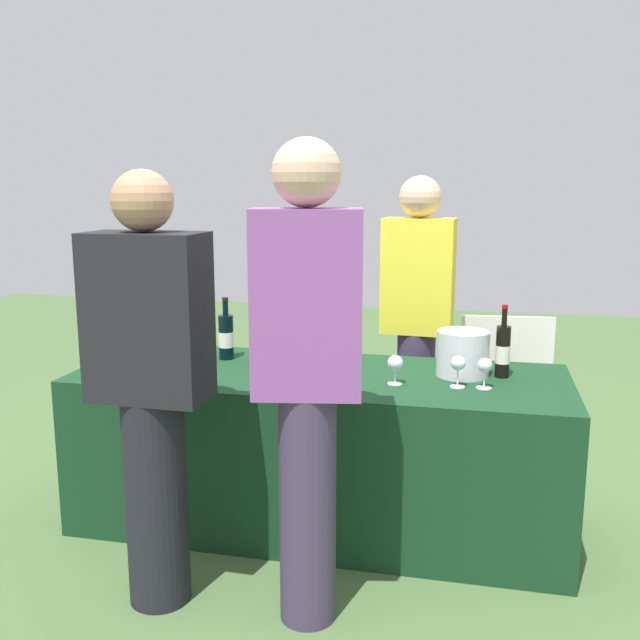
{
  "coord_description": "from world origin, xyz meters",
  "views": [
    {
      "loc": [
        0.7,
        -3.1,
        1.61
      ],
      "look_at": [
        0.0,
        0.0,
        0.99
      ],
      "focal_mm": 39.74,
      "sensor_mm": 36.0,
      "label": 1
    }
  ],
  "objects_px": {
    "wine_glass_1": "(326,359)",
    "server_pouring": "(417,316)",
    "wine_glass_0": "(279,357)",
    "wine_glass_2": "(395,364)",
    "wine_bottle_0": "(166,331)",
    "wine_bottle_2": "(258,341)",
    "wine_glass_3": "(458,365)",
    "wine_glass_4": "(485,367)",
    "ice_bucket": "(463,353)",
    "wine_bottle_3": "(503,351)",
    "wine_bottle_1": "(226,336)",
    "menu_board": "(504,391)",
    "guest_1": "(307,366)",
    "guest_0": "(151,380)"
  },
  "relations": [
    {
      "from": "wine_glass_1",
      "to": "server_pouring",
      "type": "xyz_separation_m",
      "value": [
        0.33,
        0.8,
        0.06
      ]
    },
    {
      "from": "wine_bottle_0",
      "to": "wine_bottle_3",
      "type": "xyz_separation_m",
      "value": [
        1.68,
        -0.09,
        0.01
      ]
    },
    {
      "from": "wine_glass_0",
      "to": "wine_glass_1",
      "type": "relative_size",
      "value": 0.97
    },
    {
      "from": "wine_glass_4",
      "to": "menu_board",
      "type": "height_order",
      "value": "wine_glass_4"
    },
    {
      "from": "wine_glass_0",
      "to": "wine_glass_2",
      "type": "bearing_deg",
      "value": 2.98
    },
    {
      "from": "menu_board",
      "to": "wine_glass_1",
      "type": "bearing_deg",
      "value": -131.95
    },
    {
      "from": "menu_board",
      "to": "wine_glass_0",
      "type": "bearing_deg",
      "value": -138.82
    },
    {
      "from": "wine_glass_1",
      "to": "wine_glass_4",
      "type": "height_order",
      "value": "wine_glass_1"
    },
    {
      "from": "wine_bottle_1",
      "to": "wine_glass_1",
      "type": "height_order",
      "value": "wine_bottle_1"
    },
    {
      "from": "wine_glass_0",
      "to": "wine_glass_4",
      "type": "xyz_separation_m",
      "value": [
        0.9,
        0.05,
        -0.01
      ]
    },
    {
      "from": "ice_bucket",
      "to": "guest_0",
      "type": "xyz_separation_m",
      "value": [
        -1.11,
        -0.87,
        0.05
      ]
    },
    {
      "from": "wine_bottle_3",
      "to": "wine_glass_0",
      "type": "xyz_separation_m",
      "value": [
        -0.98,
        -0.25,
        -0.02
      ]
    },
    {
      "from": "wine_glass_0",
      "to": "wine_glass_1",
      "type": "bearing_deg",
      "value": -1.61
    },
    {
      "from": "wine_bottle_1",
      "to": "menu_board",
      "type": "distance_m",
      "value": 1.65
    },
    {
      "from": "wine_bottle_0",
      "to": "guest_1",
      "type": "relative_size",
      "value": 0.18
    },
    {
      "from": "wine_glass_0",
      "to": "wine_glass_4",
      "type": "bearing_deg",
      "value": 2.92
    },
    {
      "from": "wine_bottle_0",
      "to": "ice_bucket",
      "type": "bearing_deg",
      "value": -4.04
    },
    {
      "from": "guest_0",
      "to": "wine_glass_3",
      "type": "bearing_deg",
      "value": 32.19
    },
    {
      "from": "wine_glass_1",
      "to": "server_pouring",
      "type": "bearing_deg",
      "value": 67.84
    },
    {
      "from": "wine_bottle_2",
      "to": "wine_glass_3",
      "type": "bearing_deg",
      "value": -11.01
    },
    {
      "from": "wine_bottle_2",
      "to": "wine_glass_4",
      "type": "height_order",
      "value": "wine_bottle_2"
    },
    {
      "from": "wine_bottle_1",
      "to": "server_pouring",
      "type": "height_order",
      "value": "server_pouring"
    },
    {
      "from": "wine_glass_3",
      "to": "menu_board",
      "type": "height_order",
      "value": "wine_glass_3"
    },
    {
      "from": "wine_glass_0",
      "to": "ice_bucket",
      "type": "distance_m",
      "value": 0.84
    },
    {
      "from": "wine_bottle_2",
      "to": "wine_glass_2",
      "type": "bearing_deg",
      "value": -16.09
    },
    {
      "from": "wine_bottle_3",
      "to": "wine_glass_4",
      "type": "distance_m",
      "value": 0.22
    },
    {
      "from": "server_pouring",
      "to": "wine_bottle_1",
      "type": "bearing_deg",
      "value": 32.28
    },
    {
      "from": "wine_bottle_1",
      "to": "wine_glass_4",
      "type": "distance_m",
      "value": 1.28
    },
    {
      "from": "menu_board",
      "to": "wine_glass_3",
      "type": "bearing_deg",
      "value": -108.18
    },
    {
      "from": "wine_bottle_2",
      "to": "wine_bottle_3",
      "type": "relative_size",
      "value": 0.93
    },
    {
      "from": "wine_glass_0",
      "to": "wine_bottle_2",
      "type": "bearing_deg",
      "value": 126.86
    },
    {
      "from": "wine_glass_1",
      "to": "wine_bottle_0",
      "type": "bearing_deg",
      "value": 159.11
    },
    {
      "from": "wine_glass_3",
      "to": "guest_1",
      "type": "xyz_separation_m",
      "value": [
        -0.51,
        -0.66,
        0.13
      ]
    },
    {
      "from": "wine_glass_0",
      "to": "guest_1",
      "type": "bearing_deg",
      "value": -65.5
    },
    {
      "from": "wine_glass_3",
      "to": "wine_glass_4",
      "type": "xyz_separation_m",
      "value": [
        0.11,
        0.01,
        -0.0
      ]
    },
    {
      "from": "wine_bottle_0",
      "to": "guest_0",
      "type": "xyz_separation_m",
      "value": [
        0.39,
        -0.98,
        0.03
      ]
    },
    {
      "from": "wine_bottle_2",
      "to": "guest_1",
      "type": "distance_m",
      "value": 0.97
    },
    {
      "from": "wine_glass_3",
      "to": "server_pouring",
      "type": "distance_m",
      "value": 0.8
    },
    {
      "from": "wine_glass_0",
      "to": "server_pouring",
      "type": "distance_m",
      "value": 0.97
    },
    {
      "from": "wine_bottle_2",
      "to": "wine_glass_0",
      "type": "bearing_deg",
      "value": -53.14
    },
    {
      "from": "wine_glass_4",
      "to": "ice_bucket",
      "type": "xyz_separation_m",
      "value": [
        -0.1,
        0.19,
        0.01
      ]
    },
    {
      "from": "wine_glass_2",
      "to": "guest_0",
      "type": "distance_m",
      "value": 1.06
    },
    {
      "from": "wine_glass_1",
      "to": "wine_glass_4",
      "type": "distance_m",
      "value": 0.68
    },
    {
      "from": "wine_bottle_1",
      "to": "wine_glass_0",
      "type": "relative_size",
      "value": 2.16
    },
    {
      "from": "wine_bottle_1",
      "to": "wine_glass_2",
      "type": "xyz_separation_m",
      "value": [
        0.88,
        -0.27,
        -0.02
      ]
    },
    {
      "from": "wine_bottle_1",
      "to": "wine_glass_3",
      "type": "distance_m",
      "value": 1.18
    },
    {
      "from": "wine_bottle_1",
      "to": "wine_glass_1",
      "type": "bearing_deg",
      "value": -27.9
    },
    {
      "from": "wine_bottle_2",
      "to": "guest_1",
      "type": "height_order",
      "value": "guest_1"
    },
    {
      "from": "wine_glass_0",
      "to": "ice_bucket",
      "type": "relative_size",
      "value": 0.6
    },
    {
      "from": "wine_bottle_2",
      "to": "wine_glass_1",
      "type": "distance_m",
      "value": 0.45
    }
  ]
}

